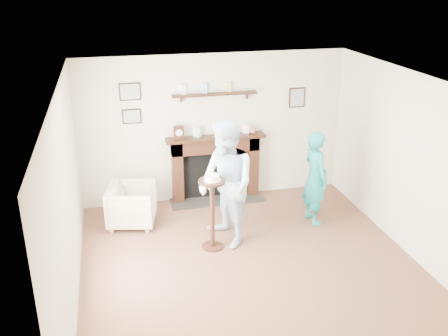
{
  "coord_description": "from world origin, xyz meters",
  "views": [
    {
      "loc": [
        -1.68,
        -5.36,
        3.74
      ],
      "look_at": [
        -0.2,
        0.9,
        1.17
      ],
      "focal_mm": 40.0,
      "sensor_mm": 36.0,
      "label": 1
    }
  ],
  "objects": [
    {
      "name": "woman",
      "position": [
        1.31,
        1.21,
        0.0
      ],
      "size": [
        0.42,
        0.58,
        1.49
      ],
      "primitive_type": "imported",
      "rotation": [
        0.0,
        0.0,
        1.69
      ],
      "color": "teal",
      "rests_on": "ground"
    },
    {
      "name": "room_shell",
      "position": [
        -0.0,
        0.69,
        1.62
      ],
      "size": [
        4.54,
        5.02,
        2.52
      ],
      "color": "beige",
      "rests_on": "ground"
    },
    {
      "name": "man",
      "position": [
        -0.17,
        0.89,
        0.0
      ],
      "size": [
        0.93,
        1.06,
        1.86
      ],
      "primitive_type": "imported",
      "rotation": [
        0.0,
        0.0,
        -1.29
      ],
      "color": "#B2BCDE",
      "rests_on": "ground"
    },
    {
      "name": "pedestal_table",
      "position": [
        -0.4,
        0.79,
        0.74
      ],
      "size": [
        0.38,
        0.38,
        1.2
      ],
      "color": "black",
      "rests_on": "ground"
    },
    {
      "name": "armchair",
      "position": [
        -1.47,
        1.76,
        0.0
      ],
      "size": [
        0.86,
        0.84,
        0.66
      ],
      "primitive_type": "imported",
      "rotation": [
        0.0,
        0.0,
        1.35
      ],
      "color": "#BEB28D",
      "rests_on": "ground"
    },
    {
      "name": "ground",
      "position": [
        0.0,
        0.0,
        0.0
      ],
      "size": [
        5.0,
        5.0,
        0.0
      ],
      "primitive_type": "plane",
      "color": "brown",
      "rests_on": "ground"
    }
  ]
}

